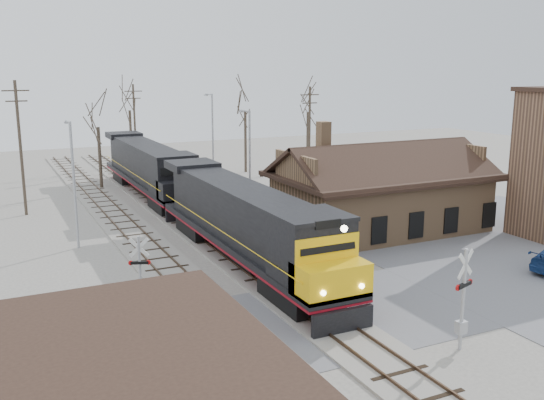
{
  "coord_description": "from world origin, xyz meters",
  "views": [
    {
      "loc": [
        -13.68,
        -22.97,
        11.53
      ],
      "look_at": [
        1.82,
        9.0,
        3.78
      ],
      "focal_mm": 40.0,
      "sensor_mm": 36.0,
      "label": 1
    }
  ],
  "objects": [
    {
      "name": "parking_lot",
      "position": [
        18.0,
        4.0,
        0.02
      ],
      "size": [
        22.0,
        26.0,
        0.03
      ],
      "primitive_type": "cube",
      "color": "slate",
      "rests_on": "ground"
    },
    {
      "name": "crossbuck_far",
      "position": [
        -7.33,
        4.7,
        1.77
      ],
      "size": [
        1.03,
        0.44,
        3.73
      ],
      "rotation": [
        0.0,
        0.0,
        2.8
      ],
      "color": "#A5A8AD",
      "rests_on": "ground"
    },
    {
      "name": "depot",
      "position": [
        11.99,
        12.0,
        2.41
      ],
      "size": [
        15.2,
        9.31,
        7.9
      ],
      "color": "#97714E",
      "rests_on": "ground"
    },
    {
      "name": "tree_e",
      "position": [
        21.25,
        39.46,
        7.58
      ],
      "size": [
        4.34,
        4.34,
        10.64
      ],
      "color": "#382D23",
      "rests_on": "ground"
    },
    {
      "name": "track_siding",
      "position": [
        -4.5,
        15.0,
        0.07
      ],
      "size": [
        3.4,
        90.0,
        0.24
      ],
      "color": "#A8A398",
      "rests_on": "ground"
    },
    {
      "name": "locomotive_lead",
      "position": [
        0.0,
        8.47,
        2.59
      ],
      "size": [
        3.31,
        22.15,
        4.92
      ],
      "color": "black",
      "rests_on": "ground"
    },
    {
      "name": "streetlight_a",
      "position": [
        -8.48,
        17.03,
        4.66
      ],
      "size": [
        0.25,
        2.04,
        8.27
      ],
      "color": "#A5A8AD",
      "rests_on": "ground"
    },
    {
      "name": "utility_pole_a",
      "position": [
        -10.84,
        28.2,
        5.55
      ],
      "size": [
        2.0,
        0.24,
        10.64
      ],
      "color": "#382D23",
      "rests_on": "ground"
    },
    {
      "name": "streetlight_c",
      "position": [
        6.77,
        32.57,
        5.11
      ],
      "size": [
        0.25,
        2.04,
        9.14
      ],
      "color": "#A5A8AD",
      "rests_on": "ground"
    },
    {
      "name": "tree_b",
      "position": [
        -3.33,
        36.69,
        6.99
      ],
      "size": [
        4.01,
        4.01,
        9.82
      ],
      "color": "#382D23",
      "rests_on": "ground"
    },
    {
      "name": "locomotive_trailing",
      "position": [
        0.0,
        30.9,
        2.59
      ],
      "size": [
        3.31,
        22.15,
        4.66
      ],
      "color": "black",
      "rests_on": "ground"
    },
    {
      "name": "streetlight_b",
      "position": [
        5.58,
        20.99,
        4.68
      ],
      "size": [
        0.25,
        2.04,
        8.3
      ],
      "color": "#A5A8AD",
      "rests_on": "ground"
    },
    {
      "name": "tree_c",
      "position": [
        2.77,
        49.92,
        7.69
      ],
      "size": [
        4.41,
        4.41,
        10.8
      ],
      "color": "#382D23",
      "rests_on": "ground"
    },
    {
      "name": "utility_pole_c",
      "position": [
        15.8,
        29.36,
        5.12
      ],
      "size": [
        2.0,
        0.24,
        9.79
      ],
      "color": "#382D23",
      "rests_on": "ground"
    },
    {
      "name": "road",
      "position": [
        0.0,
        0.0,
        0.01
      ],
      "size": [
        60.0,
        9.0,
        0.03
      ],
      "primitive_type": "cube",
      "color": "slate",
      "rests_on": "ground"
    },
    {
      "name": "track_main",
      "position": [
        0.0,
        15.0,
        0.07
      ],
      "size": [
        3.4,
        90.0,
        0.24
      ],
      "color": "#A8A398",
      "rests_on": "ground"
    },
    {
      "name": "utility_pole_b",
      "position": [
        2.58,
        46.82,
        5.11
      ],
      "size": [
        2.0,
        0.24,
        9.77
      ],
      "color": "#382D23",
      "rests_on": "ground"
    },
    {
      "name": "crossbuck_near",
      "position": [
        3.64,
        -5.29,
        2.04
      ],
      "size": [
        1.22,
        0.46,
        4.4
      ],
      "rotation": [
        0.0,
        0.0,
        0.32
      ],
      "color": "#A5A8AD",
      "rests_on": "ground"
    },
    {
      "name": "tree_d",
      "position": [
        13.25,
        39.43,
        7.93
      ],
      "size": [
        4.55,
        4.55,
        11.14
      ],
      "color": "#382D23",
      "rests_on": "ground"
    },
    {
      "name": "ground",
      "position": [
        0.0,
        0.0,
        0.0
      ],
      "size": [
        140.0,
        140.0,
        0.0
      ],
      "primitive_type": "plane",
      "color": "#A8A398",
      "rests_on": "ground"
    }
  ]
}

